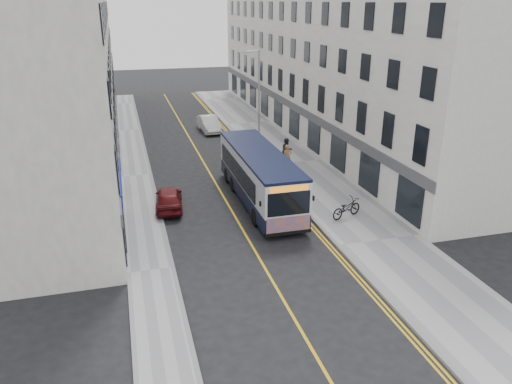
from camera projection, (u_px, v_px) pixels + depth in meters
ground at (252, 246)px, 24.38m from camera, size 140.00×140.00×0.00m
pavement_east at (292, 163)px, 36.70m from camera, size 4.50×64.00×0.12m
pavement_west at (136, 176)px, 33.93m from camera, size 2.00×64.00×0.12m
kerb_east at (263, 165)px, 36.15m from camera, size 0.18×64.00×0.13m
kerb_west at (151, 175)px, 34.18m from camera, size 0.18×64.00×0.13m
road_centre_line at (209, 171)px, 35.18m from camera, size 0.12×64.00×0.01m
road_dbl_yellow_inner at (257, 167)px, 36.06m from camera, size 0.10×64.00×0.01m
road_dbl_yellow_outer at (260, 166)px, 36.11m from camera, size 0.10×64.00×0.01m
terrace_east at (317, 58)px, 43.79m from camera, size 6.00×46.00×13.00m
terrace_west at (71, 66)px, 38.74m from camera, size 6.00×46.00×13.00m
streetlamp at (258, 101)px, 36.44m from camera, size 1.32×0.18×8.00m
city_bus at (259, 175)px, 29.19m from camera, size 2.49×10.66×3.10m
bicycle at (346, 208)px, 27.19m from camera, size 2.14×1.39×1.06m
pedestrian_near at (287, 157)px, 34.86m from camera, size 0.65×0.43×1.75m
pedestrian_far at (287, 151)px, 36.05m from camera, size 1.09×0.97×1.88m
car_white at (209, 124)px, 45.53m from camera, size 1.67×4.32×1.40m
car_maroon at (169, 198)px, 28.57m from camera, size 1.89×3.88×1.28m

